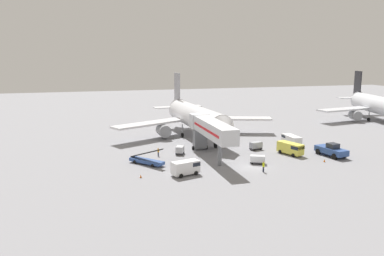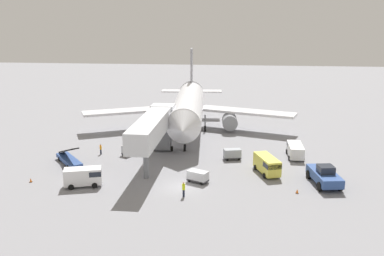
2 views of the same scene
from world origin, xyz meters
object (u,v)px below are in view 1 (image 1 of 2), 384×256
belt_loader_truck (147,160)px  service_van_far_left (186,167)px  service_van_near_right (291,148)px  baggage_cart_near_center (258,159)px  baggage_cart_mid_center (180,150)px  baggage_cart_rear_left (256,145)px  airplane_at_gate (195,117)px  airplane_background (381,106)px  pushback_tug (331,150)px  safety_cone_alpha (324,161)px  safety_cone_bravo (141,176)px  ground_crew_worker_foreground (158,152)px  jet_bridge (210,129)px  service_van_outer_right (291,139)px  ground_crew_worker_midground (263,166)px

belt_loader_truck → service_van_far_left: size_ratio=1.31×
service_van_near_right → baggage_cart_near_center: size_ratio=1.95×
baggage_cart_mid_center → baggage_cart_rear_left: 15.56m
baggage_cart_near_center → service_van_near_right: bearing=24.9°
baggage_cart_rear_left → belt_loader_truck: bearing=-168.3°
airplane_at_gate → baggage_cart_mid_center: airplane_at_gate is taller
baggage_cart_near_center → service_van_far_left: bearing=-168.0°
baggage_cart_near_center → airplane_background: (52.06, 30.69, 3.71)m
belt_loader_truck → service_van_far_left: bearing=-56.4°
pushback_tug → service_van_near_right: pushback_tug is taller
belt_loader_truck → baggage_cart_rear_left: bearing=11.7°
service_van_near_right → safety_cone_alpha: size_ratio=10.56×
pushback_tug → service_van_far_left: 29.42m
service_van_near_right → safety_cone_bravo: bearing=-167.6°
safety_cone_alpha → safety_cone_bravo: (-32.70, -0.25, 0.01)m
baggage_cart_near_center → airplane_background: airplane_background is taller
ground_crew_worker_foreground → airplane_background: (67.83, 20.98, 3.67)m
pushback_tug → service_van_far_left: pushback_tug is taller
belt_loader_truck → baggage_cart_near_center: 19.32m
jet_bridge → ground_crew_worker_foreground: 10.65m
service_van_outer_right → belt_loader_truck: bearing=-167.5°
pushback_tug → safety_cone_bravo: 36.50m
ground_crew_worker_foreground → safety_cone_alpha: bearing=-23.2°
baggage_cart_near_center → ground_crew_worker_midground: bearing=-103.7°
service_van_far_left → ground_crew_worker_foreground: size_ratio=2.97×
ground_crew_worker_foreground → ground_crew_worker_midground: ground_crew_worker_midground is taller
baggage_cart_mid_center → ground_crew_worker_midground: 18.05m
airplane_at_gate → safety_cone_bravo: (-16.54, -27.08, -4.34)m
airplane_at_gate → baggage_cart_rear_left: 17.66m
airplane_at_gate → service_van_near_right: 24.58m
service_van_near_right → baggage_cart_near_center: 9.68m
airplane_at_gate → pushback_tug: 31.00m
ground_crew_worker_foreground → baggage_cart_rear_left: bearing=-0.5°
safety_cone_bravo → service_van_outer_right: bearing=22.8°
ground_crew_worker_foreground → safety_cone_alpha: size_ratio=3.06×
ground_crew_worker_foreground → airplane_background: bearing=17.2°
airplane_at_gate → service_van_far_left: (-9.38, -27.54, -3.32)m
service_van_outer_right → ground_crew_worker_midground: service_van_outer_right is taller
baggage_cart_near_center → jet_bridge: bearing=137.0°
baggage_cart_near_center → airplane_background: 60.55m
service_van_outer_right → service_van_far_left: bearing=-151.2°
service_van_near_right → ground_crew_worker_foreground: (-24.54, 5.64, -0.45)m
baggage_cart_near_center → ground_crew_worker_foreground: ground_crew_worker_foreground is taller
jet_bridge → belt_loader_truck: jet_bridge is taller
belt_loader_truck → baggage_cart_mid_center: bearing=36.2°
jet_bridge → service_van_far_left: bearing=-126.8°
ground_crew_worker_foreground → safety_cone_bravo: ground_crew_worker_foreground is taller
jet_bridge → baggage_cart_near_center: jet_bridge is taller
service_van_far_left → safety_cone_bravo: bearing=176.3°
service_van_outer_right → ground_crew_worker_midground: 22.01m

